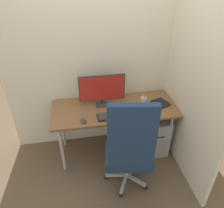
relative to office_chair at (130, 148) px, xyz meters
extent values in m
plane|color=brown|center=(-0.05, 0.63, -0.62)|extent=(8.00, 8.00, 0.00)
cube|color=beige|center=(-0.05, 0.98, 0.78)|extent=(2.66, 0.04, 2.80)
cube|color=beige|center=(0.76, 0.47, 0.78)|extent=(0.04, 1.75, 2.80)
cube|color=brown|center=(-0.05, 0.63, 0.09)|extent=(1.55, 0.64, 0.03)
cylinder|color=#B2B5BA|center=(-0.73, 0.40, -0.27)|extent=(0.04, 0.04, 0.69)
cylinder|color=#B2B5BA|center=(0.64, 0.40, -0.27)|extent=(0.04, 0.04, 0.69)
cylinder|color=#B2B5BA|center=(-0.73, 0.86, -0.27)|extent=(0.04, 0.04, 0.69)
cylinder|color=#B2B5BA|center=(0.64, 0.86, -0.27)|extent=(0.04, 0.04, 0.69)
sphere|color=black|center=(-0.24, 0.15, -0.59)|extent=(0.05, 0.05, 0.05)
cube|color=#B2B5BA|center=(-0.11, 0.13, -0.55)|extent=(0.27, 0.08, 0.03)
sphere|color=black|center=(-0.10, -0.12, -0.59)|extent=(0.05, 0.05, 0.05)
cube|color=#B2B5BA|center=(-0.04, -0.01, -0.55)|extent=(0.15, 0.25, 0.03)
sphere|color=black|center=(0.20, -0.08, -0.59)|extent=(0.05, 0.05, 0.05)
cube|color=#B2B5BA|center=(0.11, 0.02, -0.55)|extent=(0.21, 0.21, 0.03)
sphere|color=black|center=(0.25, 0.23, -0.59)|extent=(0.05, 0.05, 0.05)
cube|color=#B2B5BA|center=(0.13, 0.17, -0.55)|extent=(0.25, 0.15, 0.03)
sphere|color=black|center=(-0.02, 0.37, -0.59)|extent=(0.05, 0.05, 0.05)
cube|color=#B2B5BA|center=(0.00, 0.24, -0.55)|extent=(0.08, 0.27, 0.03)
cylinder|color=#B2B5BA|center=(0.02, 0.11, -0.39)|extent=(0.04, 0.04, 0.30)
cube|color=navy|center=(0.02, 0.11, -0.19)|extent=(0.58, 0.54, 0.10)
cube|color=navy|center=(-0.02, -0.12, 0.25)|extent=(0.46, 0.14, 0.77)
cube|color=#9EA0A5|center=(0.47, 0.63, -0.35)|extent=(0.39, 0.53, 0.54)
cube|color=#262628|center=(0.47, 0.36, -0.24)|extent=(0.19, 0.01, 0.02)
cube|color=#333338|center=(-0.18, 0.72, 0.11)|extent=(0.16, 0.13, 0.01)
cube|color=#333338|center=(-0.18, 0.73, 0.15)|extent=(0.04, 0.02, 0.07)
cube|color=#333338|center=(-0.18, 0.73, 0.34)|extent=(0.57, 0.02, 0.34)
cube|color=#B2261E|center=(-0.18, 0.72, 0.34)|extent=(0.54, 0.01, 0.32)
cube|color=black|center=(-0.06, 0.45, 0.11)|extent=(0.44, 0.17, 0.02)
cube|color=#333338|center=(-0.06, 0.45, 0.12)|extent=(0.41, 0.14, 0.00)
ellipsoid|color=#333338|center=(-0.44, 0.41, 0.12)|extent=(0.08, 0.11, 0.03)
cylinder|color=silver|center=(0.34, 0.67, 0.14)|extent=(0.08, 0.08, 0.09)
cylinder|color=#B2B5BA|center=(0.34, 0.67, 0.21)|extent=(0.02, 0.01, 0.13)
cylinder|color=#B2B5BA|center=(0.35, 0.67, 0.21)|extent=(0.02, 0.01, 0.13)
torus|color=purple|center=(0.34, 0.67, 0.15)|extent=(0.04, 0.04, 0.01)
cylinder|color=purple|center=(0.35, 0.65, 0.19)|extent=(0.01, 0.01, 0.13)
cylinder|color=orange|center=(0.34, 0.65, 0.19)|extent=(0.02, 0.01, 0.13)
cube|color=black|center=(0.55, 0.61, 0.11)|extent=(0.23, 0.25, 0.02)
camera|label=1|loc=(-0.47, -1.61, 1.64)|focal=35.32mm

